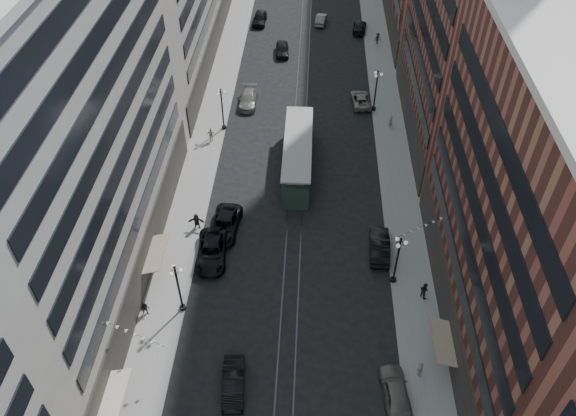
% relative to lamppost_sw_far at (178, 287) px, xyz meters
% --- Properties ---
extents(ground, '(220.00, 220.00, 0.00)m').
position_rel_lamppost_sw_far_xyz_m(ground, '(9.20, 32.00, -3.10)').
color(ground, black).
rests_on(ground, ground).
extents(sidewalk_west, '(4.00, 180.00, 0.15)m').
position_rel_lamppost_sw_far_xyz_m(sidewalk_west, '(-1.80, 42.00, -3.02)').
color(sidewalk_west, gray).
rests_on(sidewalk_west, ground).
extents(sidewalk_east, '(4.00, 180.00, 0.15)m').
position_rel_lamppost_sw_far_xyz_m(sidewalk_east, '(20.20, 42.00, -3.02)').
color(sidewalk_east, gray).
rests_on(sidewalk_east, ground).
extents(rail_west, '(0.12, 180.00, 0.02)m').
position_rel_lamppost_sw_far_xyz_m(rail_west, '(8.50, 42.00, -3.09)').
color(rail_west, '#2D2D33').
rests_on(rail_west, ground).
extents(rail_east, '(0.12, 180.00, 0.02)m').
position_rel_lamppost_sw_far_xyz_m(rail_east, '(9.90, 42.00, -3.09)').
color(rail_east, '#2D2D33').
rests_on(rail_east, ground).
extents(building_west_mid, '(8.00, 36.00, 28.00)m').
position_rel_lamppost_sw_far_xyz_m(building_west_mid, '(-7.80, 5.00, 10.90)').
color(building_west_mid, '#9F9B8D').
rests_on(building_west_mid, ground).
extents(building_east_mid, '(8.00, 30.00, 24.00)m').
position_rel_lamppost_sw_far_xyz_m(building_east_mid, '(26.20, -0.00, 8.90)').
color(building_east_mid, brown).
rests_on(building_east_mid, ground).
extents(lamppost_sw_far, '(1.03, 1.14, 5.52)m').
position_rel_lamppost_sw_far_xyz_m(lamppost_sw_far, '(0.00, 0.00, 0.00)').
color(lamppost_sw_far, black).
rests_on(lamppost_sw_far, sidewalk_west).
extents(lamppost_sw_mid, '(1.03, 1.14, 5.52)m').
position_rel_lamppost_sw_far_xyz_m(lamppost_sw_mid, '(0.00, 27.00, 0.00)').
color(lamppost_sw_mid, black).
rests_on(lamppost_sw_mid, sidewalk_west).
extents(lamppost_se_far, '(1.03, 1.14, 5.52)m').
position_rel_lamppost_sw_far_xyz_m(lamppost_se_far, '(18.40, 4.00, 0.00)').
color(lamppost_se_far, black).
rests_on(lamppost_se_far, sidewalk_east).
extents(lamppost_se_mid, '(1.03, 1.14, 5.52)m').
position_rel_lamppost_sw_far_xyz_m(lamppost_se_mid, '(18.40, 32.00, 0.00)').
color(lamppost_se_mid, black).
rests_on(lamppost_se_mid, sidewalk_east).
extents(streetcar, '(3.02, 13.63, 3.77)m').
position_rel_lamppost_sw_far_xyz_m(streetcar, '(9.20, 19.75, -1.36)').
color(streetcar, '#263B2C').
rests_on(streetcar, ground).
extents(car_2, '(3.08, 6.09, 1.65)m').
position_rel_lamppost_sw_far_xyz_m(car_2, '(1.65, 6.15, -2.27)').
color(car_2, black).
rests_on(car_2, ground).
extents(car_4, '(2.40, 4.92, 1.62)m').
position_rel_lamppost_sw_far_xyz_m(car_4, '(17.53, -7.25, -2.29)').
color(car_4, '#616056').
rests_on(car_4, ground).
extents(car_5, '(1.99, 4.77, 1.53)m').
position_rel_lamppost_sw_far_xyz_m(car_5, '(5.28, -7.18, -2.33)').
color(car_5, black).
rests_on(car_5, ground).
extents(pedestrian_2, '(0.81, 0.54, 1.54)m').
position_rel_lamppost_sw_far_xyz_m(pedestrian_2, '(-2.99, -0.74, -2.18)').
color(pedestrian_2, black).
rests_on(pedestrian_2, sidewalk_west).
extents(pedestrian_4, '(0.64, 1.00, 1.58)m').
position_rel_lamppost_sw_far_xyz_m(pedestrian_4, '(19.57, -5.41, -2.16)').
color(pedestrian_4, '#C3B3A2').
rests_on(pedestrian_4, sidewalk_east).
extents(car_7, '(3.18, 6.03, 1.62)m').
position_rel_lamppost_sw_far_xyz_m(car_7, '(2.40, 9.72, -2.29)').
color(car_7, black).
rests_on(car_7, ground).
extents(car_8, '(2.20, 5.35, 1.55)m').
position_rel_lamppost_sw_far_xyz_m(car_8, '(2.40, 32.75, -2.32)').
color(car_8, slate).
rests_on(car_8, ground).
extents(car_9, '(2.15, 5.00, 1.68)m').
position_rel_lamppost_sw_far_xyz_m(car_9, '(1.85, 56.43, -2.25)').
color(car_9, black).
rests_on(car_9, ground).
extents(car_10, '(2.00, 5.22, 1.70)m').
position_rel_lamppost_sw_far_xyz_m(car_10, '(17.37, 7.61, -2.25)').
color(car_10, black).
rests_on(car_10, ground).
extents(car_11, '(2.72, 5.11, 1.37)m').
position_rel_lamppost_sw_far_xyz_m(car_11, '(16.80, 33.50, -2.41)').
color(car_11, slate).
rests_on(car_11, ground).
extents(car_12, '(2.51, 5.04, 1.41)m').
position_rel_lamppost_sw_far_xyz_m(car_12, '(17.60, 54.37, -2.39)').
color(car_12, black).
rests_on(car_12, ground).
extents(car_13, '(2.15, 4.67, 1.55)m').
position_rel_lamppost_sw_far_xyz_m(car_13, '(6.00, 46.33, -2.32)').
color(car_13, black).
rests_on(car_13, ground).
extents(car_14, '(2.00, 4.44, 1.41)m').
position_rel_lamppost_sw_far_xyz_m(car_14, '(11.58, 56.77, -2.39)').
color(car_14, '#656259').
rests_on(car_14, ground).
extents(pedestrian_5, '(1.62, 0.47, 1.75)m').
position_rel_lamppost_sw_far_xyz_m(pedestrian_5, '(-0.39, 9.90, -2.07)').
color(pedestrian_5, black).
rests_on(pedestrian_5, sidewalk_west).
extents(pedestrian_6, '(1.03, 0.51, 1.71)m').
position_rel_lamppost_sw_far_xyz_m(pedestrian_6, '(-1.13, 24.42, -2.09)').
color(pedestrian_6, '#B5AE96').
rests_on(pedestrian_6, sidewalk_west).
extents(pedestrian_7, '(0.88, 0.92, 1.70)m').
position_rel_lamppost_sw_far_xyz_m(pedestrian_7, '(20.84, 2.35, -2.10)').
color(pedestrian_7, black).
rests_on(pedestrian_7, sidewalk_east).
extents(pedestrian_8, '(0.74, 0.74, 1.74)m').
position_rel_lamppost_sw_far_xyz_m(pedestrian_8, '(20.15, 28.22, -2.08)').
color(pedestrian_8, gray).
rests_on(pedestrian_8, sidewalk_east).
extents(pedestrian_9, '(1.20, 0.72, 1.73)m').
position_rel_lamppost_sw_far_xyz_m(pedestrian_9, '(20.06, 49.89, -2.08)').
color(pedestrian_9, black).
rests_on(pedestrian_9, sidewalk_east).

